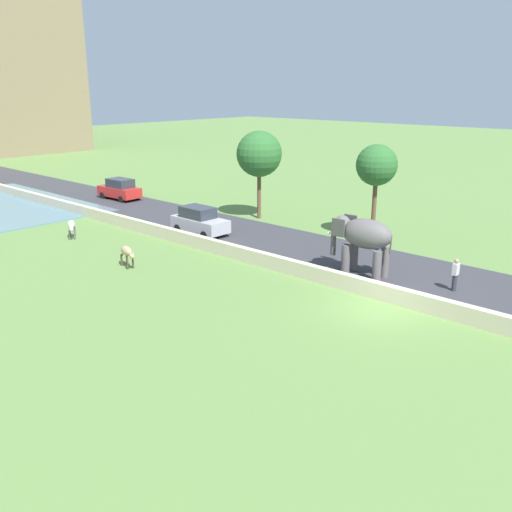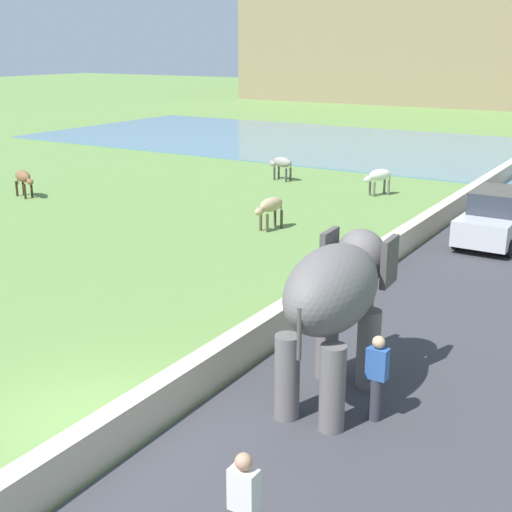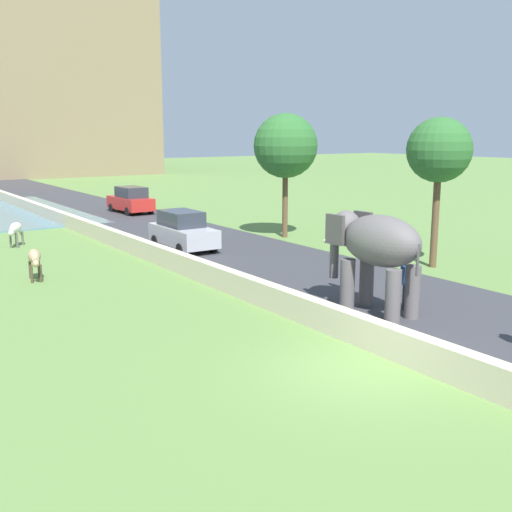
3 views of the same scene
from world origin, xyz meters
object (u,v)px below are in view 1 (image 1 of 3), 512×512
object	(u,v)px
cow_white	(71,226)
person_beside_elephant	(378,256)
elephant	(362,237)
car_silver	(199,221)
cow_tan	(127,252)
person_trailing	(455,274)
car_red	(120,189)

from	to	relation	value
cow_white	person_beside_elephant	bearing A→B (deg)	-68.20
elephant	car_silver	bearing A→B (deg)	89.94
elephant	cow_tan	xyz separation A→B (m)	(-7.18, 9.91, -1.20)
elephant	cow_tan	world-z (taller)	elephant
elephant	cow_white	distance (m)	18.44
person_beside_elephant	person_trailing	xyz separation A→B (m)	(-0.07, -4.11, 0.00)
cow_tan	person_trailing	bearing A→B (deg)	-60.66
person_trailing	car_red	distance (m)	30.23
person_beside_elephant	car_red	size ratio (longest dim) A/B	0.40
elephant	cow_white	world-z (taller)	elephant
person_beside_elephant	car_silver	distance (m)	12.59
person_trailing	cow_tan	distance (m)	16.54
person_trailing	cow_white	bearing A→B (deg)	107.84
elephant	person_trailing	world-z (taller)	elephant
person_beside_elephant	cow_tan	distance (m)	13.15
person_beside_elephant	car_silver	xyz separation A→B (m)	(-0.97, 12.56, 0.03)
car_silver	elephant	bearing A→B (deg)	-90.06
person_beside_elephant	car_red	bearing A→B (deg)	85.22
person_trailing	car_red	xyz separation A→B (m)	(2.24, 30.14, 0.03)
person_beside_elephant	cow_tan	xyz separation A→B (m)	(-8.17, 10.31, -0.04)
elephant	person_beside_elephant	distance (m)	1.58
cow_tan	person_beside_elephant	bearing A→B (deg)	-51.60
cow_tan	car_silver	bearing A→B (deg)	17.33
person_trailing	cow_white	world-z (taller)	person_trailing
elephant	cow_tan	size ratio (longest dim) A/B	2.46
person_beside_elephant	cow_white	xyz separation A→B (m)	(-7.10, 17.75, -0.04)
person_trailing	cow_white	distance (m)	22.97
person_trailing	cow_tan	xyz separation A→B (m)	(-8.11, 14.42, -0.04)
elephant	cow_white	xyz separation A→B (m)	(-6.12, 17.35, -1.20)
person_trailing	person_beside_elephant	bearing A→B (deg)	89.09
elephant	car_silver	xyz separation A→B (m)	(0.01, 12.15, -1.14)
person_trailing	car_silver	distance (m)	16.69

